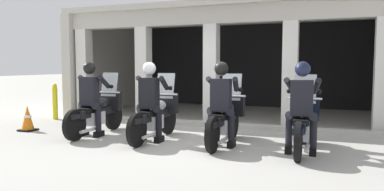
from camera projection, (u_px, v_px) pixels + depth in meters
The scene contains 13 objects.
ground_plane at pixel (230, 120), 10.19m from camera, with size 80.00×80.00×0.00m, color #A8A59E.
station_building at pixel (236, 50), 11.73m from camera, with size 9.04×5.05×3.16m.
kerb_strip at pixel (205, 124), 9.10m from camera, with size 8.54×0.24×0.12m, color #B7B5AD.
motorcycle_far_left at pixel (99, 111), 8.06m from camera, with size 0.62×2.04×1.35m.
police_officer_far_left at pixel (90, 93), 7.76m from camera, with size 0.63×0.61×1.58m.
motorcycle_center_left at pixel (157, 115), 7.51m from camera, with size 0.62×2.04×1.35m.
police_officer_center_left at pixel (150, 95), 7.21m from camera, with size 0.63×0.61×1.58m.
motorcycle_center_right at pixel (226, 118), 7.08m from camera, with size 0.62×2.04×1.35m.
police_officer_center_right at pixel (221, 97), 6.78m from camera, with size 0.63×0.61×1.58m.
motorcycle_far_right at pixel (303, 123), 6.48m from camera, with size 0.62×2.04×1.35m.
police_officer_far_right at pixel (302, 100), 6.18m from camera, with size 0.63×0.61×1.58m.
traffic_cone_flank at pixel (28, 118), 8.44m from camera, with size 0.34×0.34×0.59m.
bollard_kerbside at pixel (55, 102), 10.21m from camera, with size 0.14×0.14×1.01m.
Camera 1 is at (2.63, -6.80, 1.52)m, focal length 34.15 mm.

